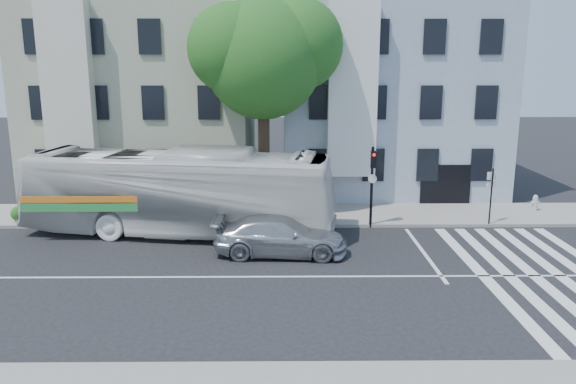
{
  "coord_description": "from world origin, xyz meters",
  "views": [
    {
      "loc": [
        0.91,
        -18.55,
        7.32
      ],
      "look_at": [
        1.12,
        2.88,
        2.4
      ],
      "focal_mm": 35.0,
      "sensor_mm": 36.0,
      "label": 1
    }
  ],
  "objects_px": {
    "traffic_signal": "(372,176)",
    "fire_hydrant": "(535,203)",
    "sedan": "(280,236)",
    "bus": "(179,192)"
  },
  "relations": [
    {
      "from": "traffic_signal",
      "to": "fire_hydrant",
      "type": "bearing_deg",
      "value": 17.78
    },
    {
      "from": "traffic_signal",
      "to": "sedan",
      "type": "bearing_deg",
      "value": -137.38
    },
    {
      "from": "bus",
      "to": "sedan",
      "type": "distance_m",
      "value": 5.35
    },
    {
      "from": "bus",
      "to": "fire_hydrant",
      "type": "xyz_separation_m",
      "value": [
        17.08,
        3.23,
        -1.32
      ]
    },
    {
      "from": "bus",
      "to": "sedan",
      "type": "height_order",
      "value": "bus"
    },
    {
      "from": "bus",
      "to": "fire_hydrant",
      "type": "bearing_deg",
      "value": -70.62
    },
    {
      "from": "bus",
      "to": "fire_hydrant",
      "type": "height_order",
      "value": "bus"
    },
    {
      "from": "sedan",
      "to": "bus",
      "type": "bearing_deg",
      "value": 60.31
    },
    {
      "from": "bus",
      "to": "sedan",
      "type": "xyz_separation_m",
      "value": [
        4.4,
        -2.82,
        -1.13
      ]
    },
    {
      "from": "bus",
      "to": "traffic_signal",
      "type": "bearing_deg",
      "value": -76.33
    }
  ]
}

